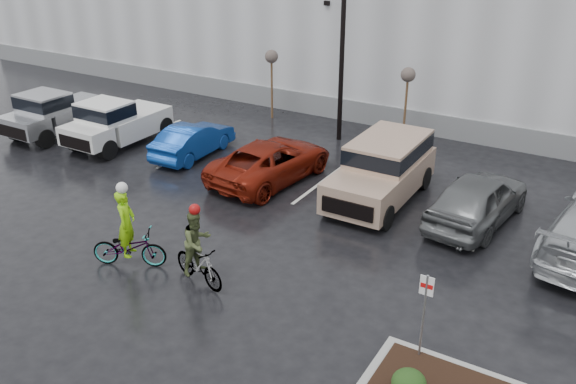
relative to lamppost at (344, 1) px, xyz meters
The scene contains 15 objects.
ground 13.87m from the lamppost, 71.57° to the right, with size 120.00×120.00×0.00m, color black.
warehouse 10.95m from the lamppost, 68.18° to the left, with size 60.50×15.50×7.20m.
lamppost is the anchor object (origin of this frame).
sapling_west 5.07m from the lamppost, 165.96° to the left, with size 0.60×0.60×3.20m.
sapling_mid 4.00m from the lamppost, 21.80° to the left, with size 0.60×0.60×3.20m.
shrub_a 16.15m from the lamppost, 58.39° to the right, with size 0.70×0.70×0.52m, color black.
fire_lane_sign 14.78m from the lamppost, 56.54° to the right, with size 0.30×0.05×2.20m.
pickup_silver 12.94m from the lamppost, 153.76° to the right, with size 2.10×5.20×1.96m, color #B0B2B8, non-canonical shape.
pickup_white 10.23m from the lamppost, 147.23° to the right, with size 2.10×5.20×1.96m, color white, non-canonical shape.
car_blue 8.01m from the lamppost, 131.38° to the right, with size 1.40×4.01×1.32m, color #0E3C9C.
car_red 7.12m from the lamppost, 92.48° to the right, with size 2.40×5.21×1.45m, color maroon.
suv_tan 7.68m from the lamppost, 50.79° to the right, with size 2.20×5.10×2.06m, color tan, non-canonical shape.
car_grey 9.78m from the lamppost, 33.32° to the right, with size 1.92×4.76×1.62m, color slate.
cyclist_hivis 13.04m from the lamppost, 91.94° to the right, with size 2.17×1.52×2.50m.
cyclist_olive 12.88m from the lamppost, 81.40° to the right, with size 1.84×0.93×2.30m.
Camera 1 is at (6.72, -10.26, 8.95)m, focal length 38.00 mm.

